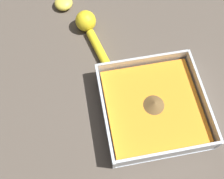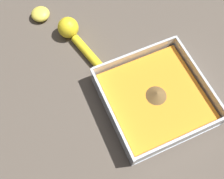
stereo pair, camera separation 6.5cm
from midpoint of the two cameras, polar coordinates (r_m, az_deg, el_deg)
The scene contains 4 objects.
ground_plane at distance 0.67m, azimuth 5.35°, elevation -3.30°, with size 4.00×4.00×0.00m, color brown.
square_dish at distance 0.66m, azimuth 6.57°, elevation -2.10°, with size 0.25×0.25×0.06m.
lemon_squeezer at distance 0.76m, azimuth -10.88°, elevation 11.47°, with size 0.19×0.08×0.06m.
lemon_half at distance 0.84m, azimuth -17.56°, elevation 15.19°, with size 0.05×0.05×0.03m.
Camera 2 is at (0.19, -0.19, 0.62)m, focal length 42.00 mm.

